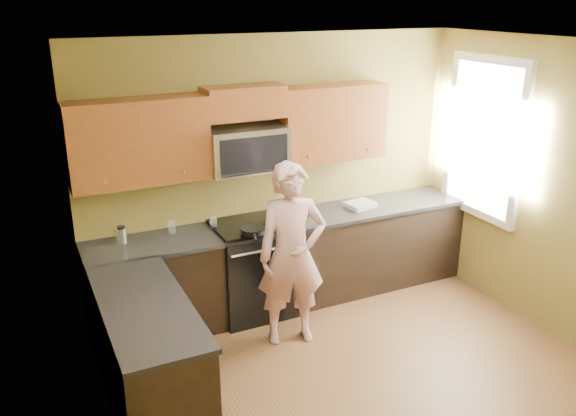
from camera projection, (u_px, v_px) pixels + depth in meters
floor at (379, 393)px, 4.79m from camera, size 4.00×4.00×0.00m
ceiling at (401, 49)px, 3.88m from camera, size 4.00×4.00×0.00m
wall_back at (276, 170)px, 6.03m from camera, size 4.00×0.00×4.00m
wall_left at (109, 295)px, 3.52m from camera, size 0.00×4.00×4.00m
cabinet_back_run at (289, 263)px, 6.08m from camera, size 4.00×0.60×0.88m
cabinet_left_run at (149, 360)px, 4.46m from camera, size 0.60×1.60×0.88m
countertop_back at (289, 221)px, 5.92m from camera, size 4.00×0.62×0.04m
countertop_left at (145, 306)px, 4.31m from camera, size 0.62×1.60×0.04m
stove at (254, 268)px, 5.89m from camera, size 0.76×0.65×0.95m
microwave at (247, 171)px, 5.67m from camera, size 0.76×0.40×0.42m
upper_cab_left at (142, 183)px, 5.29m from camera, size 1.22×0.33×0.75m
upper_cab_right at (331, 159)px, 6.08m from camera, size 1.12×0.33×0.75m
upper_cab_over_mw at (244, 102)px, 5.47m from camera, size 0.76×0.33×0.30m
window at (484, 139)px, 6.05m from camera, size 0.06×1.06×1.66m
woman at (292, 255)px, 5.28m from camera, size 0.70×0.54×1.70m
frying_pan at (253, 233)px, 5.50m from camera, size 0.35×0.47×0.05m
butter_tub at (278, 221)px, 5.88m from camera, size 0.16×0.16×0.09m
toast_slice at (297, 225)px, 5.76m from camera, size 0.12×0.12×0.01m
napkin_a at (295, 219)px, 5.85m from camera, size 0.12×0.13×0.06m
napkin_b at (311, 211)px, 6.05m from camera, size 0.15×0.16×0.07m
dish_towel at (360, 205)px, 6.26m from camera, size 0.34×0.29×0.05m
travel_mug at (123, 243)px, 5.35m from camera, size 0.09×0.09×0.16m
glass_a at (119, 237)px, 5.33m from camera, size 0.09×0.09×0.12m
glass_b at (172, 227)px, 5.56m from camera, size 0.08×0.08×0.12m
glass_c at (214, 223)px, 5.66m from camera, size 0.08×0.08×0.12m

